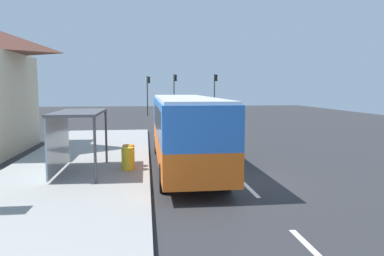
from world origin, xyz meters
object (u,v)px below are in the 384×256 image
Objects in this scene: recycling_bin_orange at (129,156)px; traffic_light_far_side at (148,90)px; sedan_near at (184,107)px; bus at (184,128)px; traffic_light_near_side at (215,88)px; traffic_light_median at (175,88)px; recycling_bin_yellow at (128,159)px; white_van at (205,112)px; bus_shelter at (71,126)px.

traffic_light_far_side is at bearing 88.02° from recycling_bin_orange.
sedan_near is 39.47m from recycling_bin_orange.
bus is 31.71m from traffic_light_near_side.
traffic_light_near_side is (7.21, 30.83, 1.71)m from bus.
traffic_light_median is at bearing 162.58° from traffic_light_near_side.
recycling_bin_yellow is at bearing -107.04° from traffic_light_near_side.
white_van is 0.98× the size of traffic_light_near_side.
white_van is 21.27m from bus_shelter.
sedan_near is at bearing 89.72° from white_van.
bus is 11.60× the size of recycling_bin_yellow.
traffic_light_median is 34.16m from bus_shelter.
traffic_light_median is (-5.10, 1.60, 0.01)m from traffic_light_near_side.
traffic_light_near_side is 1.35× the size of bus_shelter.
recycling_bin_yellow is 0.24× the size of bus_shelter.
white_van is at bearing 71.59° from recycling_bin_yellow.
traffic_light_near_side reaches higher than recycling_bin_orange.
traffic_light_median is at bearing 82.13° from recycling_bin_yellow.
bus reaches higher than sedan_near.
traffic_light_far_side reaches higher than white_van.
sedan_near is 40.16m from recycling_bin_yellow.
recycling_bin_yellow is 32.56m from traffic_light_far_side.
recycling_bin_yellow is at bearing -99.31° from sedan_near.
traffic_light_near_side is (3.30, 12.41, 2.21)m from white_van.
traffic_light_far_side is (1.10, 31.73, 2.74)m from recycling_bin_orange.
recycling_bin_orange is 2.79m from bus_shelter.
bus_shelter is (-11.91, -31.84, -1.46)m from traffic_light_near_side.
bus is 2.16× the size of traffic_light_far_side.
traffic_light_median is at bearing 97.34° from white_van.
white_van reaches higher than sedan_near.
bus is 32.55m from traffic_light_median.
traffic_light_near_side reaches higher than sedan_near.
traffic_light_median is at bearing 12.89° from traffic_light_far_side.
sedan_near is 9.05m from traffic_light_near_side.
recycling_bin_orange is (-2.49, -0.10, -1.19)m from bus.
bus is 31.70m from traffic_light_far_side.
sedan_near is 7.23m from traffic_light_median.
sedan_near is at bearing 111.78° from traffic_light_near_side.
traffic_light_near_side is 34.03m from bus_shelter.
traffic_light_near_side reaches higher than white_van.
traffic_light_median is (4.60, 32.53, 2.91)m from recycling_bin_orange.
white_van is 13.02m from traffic_light_near_side.
recycling_bin_orange is 0.24× the size of bus_shelter.
traffic_light_near_side is at bearing 76.84° from bus.
traffic_light_near_side reaches higher than traffic_light_far_side.
recycling_bin_orange is at bearing 22.38° from bus_shelter.
recycling_bin_yellow is at bearing 5.45° from bus_shelter.
bus is at bearing -87.48° from traffic_light_far_side.
white_van is 1.32× the size of bus_shelter.
bus_shelter is (-3.31, -32.64, -1.29)m from traffic_light_far_side.
traffic_light_far_side is (-1.39, 31.63, 1.55)m from bus.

